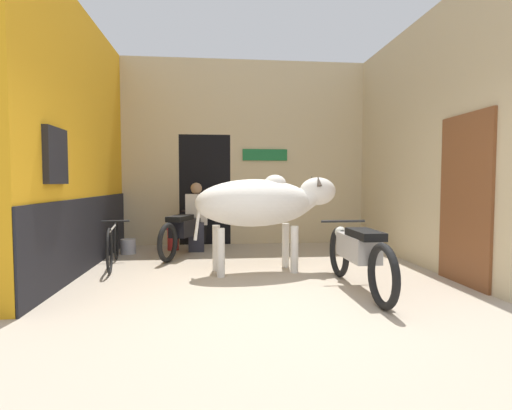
{
  "coord_description": "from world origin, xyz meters",
  "views": [
    {
      "loc": [
        -0.61,
        -3.82,
        1.27
      ],
      "look_at": [
        -0.02,
        1.94,
        0.93
      ],
      "focal_mm": 28.0,
      "sensor_mm": 36.0,
      "label": 1
    }
  ],
  "objects_px": {
    "motorcycle_far": "(185,231)",
    "bicycle": "(113,244)",
    "motorcycle_near": "(358,253)",
    "cow": "(262,203)",
    "bucket": "(128,246)",
    "plastic_stool": "(173,238)",
    "shopkeeper_seated": "(196,215)"
  },
  "relations": [
    {
      "from": "motorcycle_near",
      "to": "shopkeeper_seated",
      "type": "bearing_deg",
      "value": 124.28
    },
    {
      "from": "bicycle",
      "to": "motorcycle_near",
      "type": "bearing_deg",
      "value": -28.2
    },
    {
      "from": "plastic_stool",
      "to": "cow",
      "type": "bearing_deg",
      "value": -53.13
    },
    {
      "from": "bucket",
      "to": "motorcycle_near",
      "type": "bearing_deg",
      "value": -40.51
    },
    {
      "from": "plastic_stool",
      "to": "bicycle",
      "type": "bearing_deg",
      "value": -119.51
    },
    {
      "from": "motorcycle_far",
      "to": "bicycle",
      "type": "height_order",
      "value": "motorcycle_far"
    },
    {
      "from": "motorcycle_near",
      "to": "bicycle",
      "type": "distance_m",
      "value": 3.63
    },
    {
      "from": "plastic_stool",
      "to": "bucket",
      "type": "height_order",
      "value": "plastic_stool"
    },
    {
      "from": "cow",
      "to": "motorcycle_near",
      "type": "relative_size",
      "value": 1.03
    },
    {
      "from": "cow",
      "to": "plastic_stool",
      "type": "xyz_separation_m",
      "value": [
        -1.45,
        1.93,
        -0.75
      ]
    },
    {
      "from": "cow",
      "to": "bicycle",
      "type": "bearing_deg",
      "value": 164.72
    },
    {
      "from": "motorcycle_far",
      "to": "plastic_stool",
      "type": "relative_size",
      "value": 4.41
    },
    {
      "from": "cow",
      "to": "plastic_stool",
      "type": "height_order",
      "value": "cow"
    },
    {
      "from": "shopkeeper_seated",
      "to": "plastic_stool",
      "type": "height_order",
      "value": "shopkeeper_seated"
    },
    {
      "from": "shopkeeper_seated",
      "to": "motorcycle_far",
      "type": "bearing_deg",
      "value": -113.06
    },
    {
      "from": "shopkeeper_seated",
      "to": "bicycle",
      "type": "bearing_deg",
      "value": -134.33
    },
    {
      "from": "cow",
      "to": "motorcycle_near",
      "type": "xyz_separation_m",
      "value": [
        0.99,
        -1.11,
        -0.53
      ]
    },
    {
      "from": "shopkeeper_seated",
      "to": "cow",
      "type": "bearing_deg",
      "value": -61.04
    },
    {
      "from": "motorcycle_far",
      "to": "plastic_stool",
      "type": "distance_m",
      "value": 0.62
    },
    {
      "from": "cow",
      "to": "bucket",
      "type": "distance_m",
      "value": 2.86
    },
    {
      "from": "shopkeeper_seated",
      "to": "motorcycle_near",
      "type": "bearing_deg",
      "value": -55.72
    },
    {
      "from": "shopkeeper_seated",
      "to": "bucket",
      "type": "bearing_deg",
      "value": -170.15
    },
    {
      "from": "cow",
      "to": "shopkeeper_seated",
      "type": "relative_size",
      "value": 1.68
    },
    {
      "from": "plastic_stool",
      "to": "motorcycle_far",
      "type": "bearing_deg",
      "value": -63.78
    },
    {
      "from": "bicycle",
      "to": "plastic_stool",
      "type": "height_order",
      "value": "bicycle"
    },
    {
      "from": "cow",
      "to": "motorcycle_far",
      "type": "bearing_deg",
      "value": 130.27
    },
    {
      "from": "cow",
      "to": "plastic_stool",
      "type": "distance_m",
      "value": 2.53
    },
    {
      "from": "motorcycle_far",
      "to": "bicycle",
      "type": "relative_size",
      "value": 1.1
    },
    {
      "from": "plastic_stool",
      "to": "motorcycle_near",
      "type": "bearing_deg",
      "value": -51.28
    },
    {
      "from": "motorcycle_near",
      "to": "bucket",
      "type": "xyz_separation_m",
      "value": [
        -3.19,
        2.73,
        -0.31
      ]
    },
    {
      "from": "cow",
      "to": "motorcycle_far",
      "type": "relative_size",
      "value": 1.12
    },
    {
      "from": "motorcycle_near",
      "to": "bucket",
      "type": "relative_size",
      "value": 7.87
    }
  ]
}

